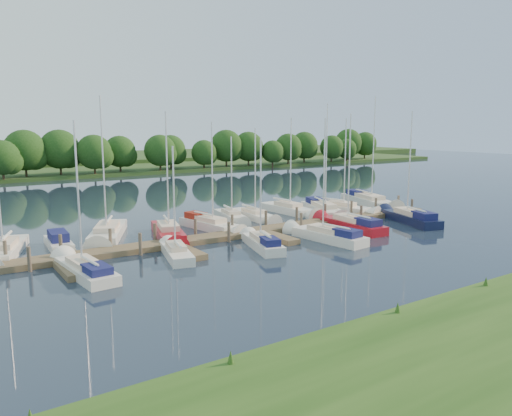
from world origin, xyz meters
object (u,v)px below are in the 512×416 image
sailboat_n_5 (231,217)px  sailboat_n_0 (4,252)px  motorboat (59,244)px  sailboat_s_2 (262,244)px  dock (262,233)px

sailboat_n_5 → sailboat_n_0: bearing=18.5°
motorboat → sailboat_s_2: sailboat_s_2 is taller
sailboat_n_0 → motorboat: bearing=-158.2°
sailboat_n_0 → sailboat_s_2: bearing=172.6°
dock → sailboat_s_2: 4.48m
sailboat_n_5 → sailboat_s_2: bearing=81.4°
motorboat → sailboat_s_2: (12.56, -8.32, -0.01)m
dock → motorboat: bearing=162.9°
sailboat_n_0 → dock: bearing=-174.1°
motorboat → dock: bearing=166.5°
sailboat_n_5 → motorboat: bearing=19.7°
motorboat → sailboat_n_0: bearing=6.0°
dock → sailboat_s_2: size_ratio=4.68×
sailboat_n_0 → motorboat: (3.70, 0.16, 0.06)m
sailboat_n_0 → sailboat_s_2: size_ratio=1.20×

